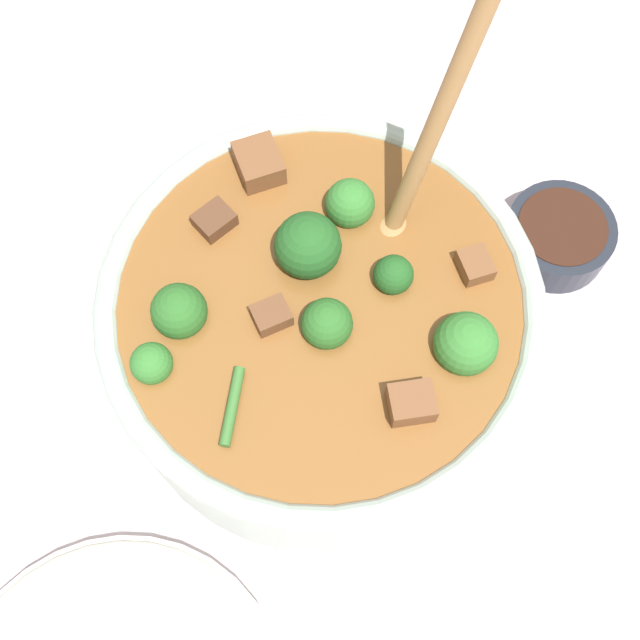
% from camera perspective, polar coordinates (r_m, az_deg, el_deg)
% --- Properties ---
extents(ground_plane, '(4.00, 4.00, 0.00)m').
position_cam_1_polar(ground_plane, '(0.61, 0.00, -2.64)').
color(ground_plane, silver).
extents(stew_bowl, '(0.29, 0.29, 0.31)m').
position_cam_1_polar(stew_bowl, '(0.55, 0.02, -0.29)').
color(stew_bowl, '#B2C6BC').
rests_on(stew_bowl, ground_plane).
extents(condiment_bowl, '(0.09, 0.09, 0.03)m').
position_cam_1_polar(condiment_bowl, '(0.66, 16.57, 5.79)').
color(condiment_bowl, '#232833').
rests_on(condiment_bowl, ground_plane).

